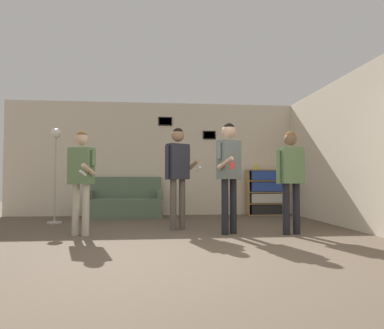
{
  "coord_description": "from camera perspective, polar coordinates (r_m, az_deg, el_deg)",
  "views": [
    {
      "loc": [
        -0.45,
        -3.62,
        0.85
      ],
      "look_at": [
        0.12,
        2.3,
        1.11
      ],
      "focal_mm": 32.0,
      "sensor_mm": 36.0,
      "label": 1
    }
  ],
  "objects": [
    {
      "name": "ground_plane",
      "position": [
        3.74,
        1.57,
        -15.68
      ],
      "size": [
        20.0,
        20.0,
        0.0
      ],
      "primitive_type": "plane",
      "color": "brown"
    },
    {
      "name": "wall_back",
      "position": [
        8.27,
        -2.37,
        0.96
      ],
      "size": [
        8.05,
        0.08,
        2.7
      ],
      "color": "beige",
      "rests_on": "ground_plane"
    },
    {
      "name": "wall_right",
      "position": [
        6.79,
        23.62,
        1.91
      ],
      "size": [
        0.06,
        7.0,
        2.7
      ],
      "color": "beige",
      "rests_on": "ground_plane"
    },
    {
      "name": "couch",
      "position": [
        7.89,
        -11.09,
        -6.49
      ],
      "size": [
        1.68,
        0.8,
        0.91
      ],
      "color": "#5B7056",
      "rests_on": "ground_plane"
    },
    {
      "name": "bookshelf",
      "position": [
        8.42,
        12.16,
        -4.56
      ],
      "size": [
        0.91,
        0.3,
        1.09
      ],
      "color": "#A87F51",
      "rests_on": "ground_plane"
    },
    {
      "name": "floor_lamp",
      "position": [
        7.21,
        -21.79,
        1.14
      ],
      "size": [
        0.28,
        0.28,
        1.86
      ],
      "color": "#ADA89E",
      "rests_on": "ground_plane"
    },
    {
      "name": "person_player_foreground_left",
      "position": [
        5.5,
        -18.0,
        -1.15
      ],
      "size": [
        0.47,
        0.56,
        1.6
      ],
      "color": "#B7AD99",
      "rests_on": "ground_plane"
    },
    {
      "name": "person_player_foreground_center",
      "position": [
        5.83,
        -2.37,
        -0.31
      ],
      "size": [
        0.6,
        0.38,
        1.74
      ],
      "color": "brown",
      "rests_on": "ground_plane"
    },
    {
      "name": "person_watcher_holding_cup",
      "position": [
        5.41,
        6.2,
        -0.07
      ],
      "size": [
        0.43,
        0.58,
        1.75
      ],
      "color": "black",
      "rests_on": "ground_plane"
    },
    {
      "name": "person_spectator_near_bookshelf",
      "position": [
        5.57,
        16.15,
        -1.11
      ],
      "size": [
        0.49,
        0.26,
        1.61
      ],
      "color": "black",
      "rests_on": "ground_plane"
    },
    {
      "name": "drinking_cup",
      "position": [
        8.36,
        10.63,
        -0.46
      ],
      "size": [
        0.08,
        0.08,
        0.11
      ],
      "color": "yellow",
      "rests_on": "bookshelf"
    }
  ]
}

